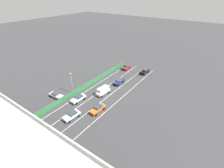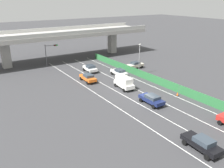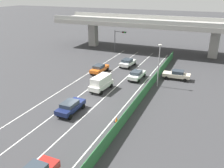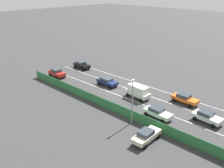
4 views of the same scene
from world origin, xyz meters
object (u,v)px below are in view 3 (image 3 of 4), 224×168
at_px(traffic_light, 119,37).
at_px(traffic_cone, 117,120).
at_px(car_sedan_navy, 70,106).
at_px(car_sedan_white, 137,74).
at_px(car_taxi_orange, 99,68).
at_px(street_lamp, 159,61).
at_px(parked_sedan_cream, 177,75).
at_px(car_van_white, 101,82).
at_px(car_hatchback_white, 128,62).

xyz_separation_m(traffic_light, traffic_cone, (11.78, -29.71, -3.50)).
height_order(car_sedan_navy, traffic_light, traffic_light).
xyz_separation_m(car_sedan_white, car_sedan_navy, (-3.92, -14.57, 0.01)).
xyz_separation_m(car_sedan_white, car_taxi_orange, (-7.29, 0.41, 0.01)).
distance_m(street_lamp, traffic_cone, 13.35).
xyz_separation_m(parked_sedan_cream, traffic_cone, (-4.05, -16.97, -0.60)).
height_order(car_taxi_orange, traffic_light, traffic_light).
distance_m(car_van_white, parked_sedan_cream, 13.45).
bearing_deg(car_sedan_navy, traffic_light, 100.69).
height_order(car_van_white, traffic_cone, car_van_white).
distance_m(car_sedan_white, street_lamp, 5.43).
bearing_deg(traffic_light, car_hatchback_white, -58.50).
bearing_deg(traffic_cone, traffic_light, 111.62).
xyz_separation_m(street_lamp, traffic_cone, (-1.77, -12.66, -3.86)).
relative_size(car_sedan_white, car_van_white, 0.96).
bearing_deg(traffic_cone, car_sedan_navy, -178.07).
distance_m(car_van_white, street_lamp, 9.42).
bearing_deg(street_lamp, car_sedan_navy, -121.54).
bearing_deg(car_hatchback_white, car_taxi_orange, -121.93).
xyz_separation_m(car_taxi_orange, traffic_light, (-2.27, 14.93, 2.91)).
distance_m(parked_sedan_cream, street_lamp, 5.86).
relative_size(parked_sedan_cream, street_lamp, 0.67).
relative_size(traffic_light, traffic_cone, 8.73).
distance_m(car_van_white, car_taxi_orange, 7.97).
height_order(car_van_white, street_lamp, street_lamp).
bearing_deg(car_sedan_white, car_hatchback_white, 122.60).
height_order(car_van_white, car_taxi_orange, car_van_white).
bearing_deg(car_taxi_orange, car_sedan_white, -3.26).
relative_size(car_sedan_white, traffic_light, 0.84).
height_order(car_sedan_white, traffic_light, traffic_light).
bearing_deg(traffic_cone, street_lamp, 82.04).
bearing_deg(traffic_light, car_van_white, -74.63).
distance_m(car_sedan_navy, street_lamp, 15.45).
height_order(car_taxi_orange, street_lamp, street_lamp).
xyz_separation_m(car_taxi_orange, parked_sedan_cream, (13.55, 2.19, 0.01)).
bearing_deg(car_taxi_orange, traffic_light, 98.66).
distance_m(car_hatchback_white, car_sedan_navy, 20.55).
bearing_deg(street_lamp, car_hatchback_white, 135.45).
xyz_separation_m(car_van_white, street_lamp, (7.51, 4.90, 2.87)).
distance_m(car_sedan_white, traffic_cone, 14.55).
relative_size(street_lamp, traffic_cone, 11.05).
distance_m(car_sedan_white, car_taxi_orange, 7.30).
distance_m(car_hatchback_white, traffic_light, 11.36).
height_order(car_van_white, parked_sedan_cream, car_van_white).
distance_m(car_hatchback_white, car_taxi_orange, 6.56).
bearing_deg(car_sedan_navy, car_sedan_white, 74.95).
height_order(car_sedan_white, car_van_white, car_van_white).
xyz_separation_m(car_hatchback_white, parked_sedan_cream, (10.08, -3.37, -0.01)).
bearing_deg(car_sedan_navy, traffic_cone, 1.93).
distance_m(car_sedan_navy, traffic_cone, 6.16).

